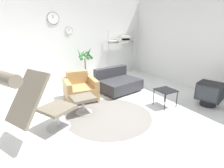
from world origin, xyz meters
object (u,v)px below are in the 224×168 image
Objects in this scene: ottoman at (83,101)px; crt_television at (210,93)px; side_table at (166,92)px; lounge_chair at (35,99)px; armchair_red at (80,89)px; shelf_unit at (123,41)px; potted_plant at (85,67)px; couch_low at (117,83)px.

crt_television is at bearing -21.71° from ottoman.
side_table is at bearing 46.34° from crt_television.
side_table is 1.06m from crt_television.
lounge_chair is at bearing -151.93° from ottoman.
lounge_chair is at bearing 64.19° from crt_television.
armchair_red is 0.50× the size of shelf_unit.
armchair_red is at bearing 36.70° from crt_television.
potted_plant is (-1.85, 3.28, 0.20)m from crt_television.
lounge_chair is 1.44× the size of armchair_red.
side_table reaches higher than ottoman.
crt_television is (2.55, -1.87, 0.05)m from armchair_red.
couch_low is 1.98× the size of crt_television.
couch_low is 2.39m from crt_television.
side_table is (1.80, -0.62, 0.09)m from ottoman.
potted_plant reaches higher than ottoman.
ottoman is 1.18× the size of side_table.
lounge_chair is 2.98× the size of side_table.
lounge_chair is 0.73× the size of shelf_unit.
lounge_chair is 4.73m from shelf_unit.
couch_low reaches higher than ottoman.
armchair_red is at bearing -116.09° from potted_plant.
couch_low reaches higher than side_table.
armchair_red is at bearing -5.69° from couch_low.
armchair_red is (1.17, 1.29, -0.45)m from lounge_chair.
potted_plant is (-0.91, 2.81, 0.15)m from side_table.
couch_low is at bearing 17.89° from crt_television.
shelf_unit reaches higher than ottoman.
couch_low is 1.07× the size of potted_plant.
lounge_chair is at bearing 20.34° from couch_low.
lounge_chair is 3.78m from crt_television.
couch_low is at bearing 105.94° from side_table.
ottoman is 0.41× the size of potted_plant.
lounge_chair is 3.30m from potted_plant.
couch_low is 3.08× the size of side_table.
crt_television is (2.74, -1.09, 0.03)m from ottoman.
ottoman is at bearing 51.21° from crt_television.
armchair_red is 1.32× the size of crt_television.
couch_low is at bearing 92.51° from lounge_chair.
couch_low is (2.35, 1.39, -0.48)m from lounge_chair.
shelf_unit reaches higher than couch_low.
shelf_unit is (3.58, 3.04, 0.58)m from lounge_chair.
armchair_red is 3.16m from crt_television.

